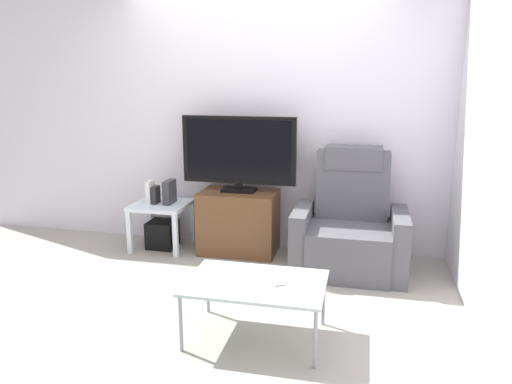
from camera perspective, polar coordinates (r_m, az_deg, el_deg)
The scene contains 13 objects.
ground_plane at distance 4.11m, azimuth -3.51°, elevation -11.04°, with size 6.40×6.40×0.00m, color #9E998E.
wall_back at distance 4.85m, azimuth 0.05°, elevation 8.69°, with size 6.40×0.06×2.60m, color silver.
wall_side at distance 3.70m, azimuth 25.54°, elevation 5.91°, with size 0.06×4.48×2.60m, color silver.
tv_stand at distance 4.79m, azimuth -2.02°, elevation -3.51°, with size 0.74×0.46×0.61m.
television at distance 4.65m, azimuth -2.03°, elevation 4.65°, with size 1.10×0.20×0.72m.
recliner_armchair at distance 4.43m, azimuth 10.86°, elevation -4.24°, with size 0.98×0.78×1.08m.
side_table at distance 4.99m, azimuth -10.94°, elevation -2.08°, with size 0.54×0.54×0.46m.
subwoofer_box at distance 5.06m, azimuth -10.81°, elevation -4.83°, with size 0.27×0.27×0.27m, color black.
book_leftmost at distance 4.97m, azimuth -12.18°, elevation -0.00°, with size 0.05×0.13×0.22m, color white.
book_middle at distance 4.95m, azimuth -11.59°, elevation -0.32°, with size 0.05×0.13×0.17m, color #262626.
game_console at distance 4.92m, azimuth -10.03°, elevation 0.01°, with size 0.07×0.20×0.23m, color #333338.
coffee_table at distance 3.24m, azimuth -0.02°, elevation -10.76°, with size 0.90×0.60×0.40m.
cell_phone at distance 3.23m, azimuth 2.32°, elevation -10.29°, with size 0.07×0.15×0.01m, color #B7B7BC.
Camera 1 is at (1.07, -3.59, 1.70)m, focal length 34.41 mm.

